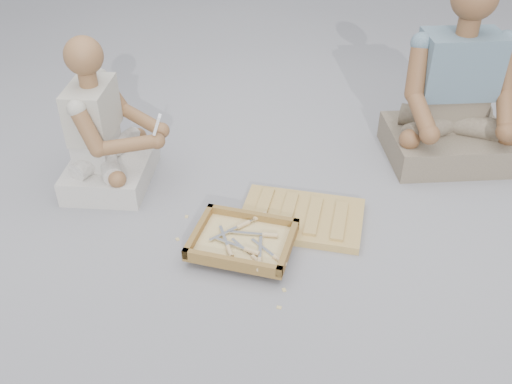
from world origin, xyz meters
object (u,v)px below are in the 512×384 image
(carved_panel, at_px, (301,217))
(craftsman, at_px, (105,137))
(tool_tray, at_px, (243,241))
(companion, at_px, (454,102))

(carved_panel, height_order, craftsman, craftsman)
(tool_tray, height_order, companion, companion)
(carved_panel, bearing_deg, tool_tray, -123.94)
(carved_panel, height_order, companion, companion)
(craftsman, distance_m, companion, 1.87)
(companion, bearing_deg, tool_tray, 32.18)
(tool_tray, distance_m, craftsman, 0.94)
(carved_panel, distance_m, tool_tray, 0.36)
(carved_panel, bearing_deg, craftsman, 178.75)
(carved_panel, distance_m, companion, 1.09)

